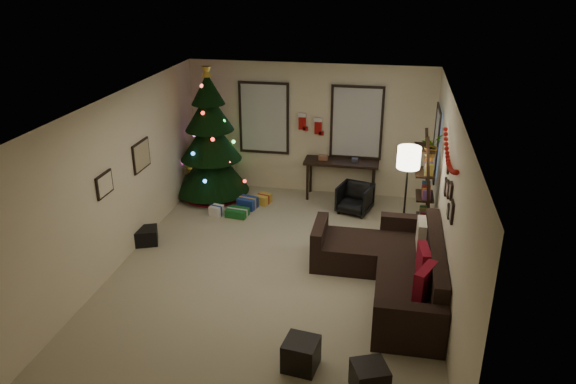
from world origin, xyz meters
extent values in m
plane|color=tan|center=(0.00, 0.00, 0.00)|extent=(7.00, 7.00, 0.00)
plane|color=white|center=(0.00, 0.00, 2.70)|extent=(7.00, 7.00, 0.00)
plane|color=beige|center=(0.00, 3.50, 1.35)|extent=(5.00, 0.00, 5.00)
plane|color=beige|center=(0.00, -3.50, 1.35)|extent=(5.00, 0.00, 5.00)
plane|color=beige|center=(-2.50, 0.00, 1.35)|extent=(0.00, 7.00, 7.00)
plane|color=beige|center=(2.50, 0.00, 1.35)|extent=(0.00, 7.00, 7.00)
cube|color=#728CB2|center=(-0.95, 3.47, 1.55)|extent=(0.94, 0.02, 1.35)
cube|color=beige|center=(-0.95, 3.47, 1.55)|extent=(0.94, 0.03, 1.35)
cube|color=#728CB2|center=(0.95, 3.47, 1.55)|extent=(0.94, 0.02, 1.35)
cube|color=beige|center=(0.95, 3.47, 1.55)|extent=(0.94, 0.03, 1.35)
cube|color=#728CB2|center=(2.47, 2.55, 1.50)|extent=(0.05, 0.27, 1.17)
cube|color=beige|center=(2.47, 2.55, 1.50)|extent=(0.05, 0.45, 1.17)
cylinder|color=black|center=(-1.91, 2.81, 0.17)|extent=(0.11, 0.11, 0.33)
cone|color=black|center=(-1.91, 2.81, 0.66)|extent=(1.50, 1.50, 1.05)
cone|color=black|center=(-1.91, 2.81, 1.27)|extent=(1.23, 1.23, 0.88)
cone|color=black|center=(-1.91, 2.81, 1.82)|extent=(0.97, 0.97, 0.77)
cone|color=black|center=(-1.91, 2.81, 2.26)|extent=(0.66, 0.66, 0.61)
cylinder|color=maroon|center=(-1.91, 2.81, 0.02)|extent=(1.21, 1.21, 0.04)
cube|color=#14591E|center=(-1.15, 1.95, 0.07)|extent=(0.40, 0.30, 0.15)
cube|color=gold|center=(-0.80, 2.65, 0.09)|extent=(0.25, 0.30, 0.18)
cube|color=silver|center=(-1.55, 1.90, 0.10)|extent=(0.22, 0.22, 0.20)
cube|color=maroon|center=(-2.05, 2.55, 0.14)|extent=(0.26, 0.26, 0.28)
cube|color=navy|center=(-1.05, 2.35, 0.11)|extent=(0.35, 0.28, 0.22)
cube|color=black|center=(2.03, -0.21, 0.21)|extent=(0.91, 2.43, 0.42)
cube|color=black|center=(2.39, -0.21, 0.65)|extent=(0.20, 2.43, 0.46)
cube|color=black|center=(2.03, -1.53, 0.33)|extent=(0.91, 0.20, 0.67)
cube|color=black|center=(2.03, 1.10, 0.33)|extent=(0.91, 0.20, 0.67)
cube|color=black|center=(1.14, 0.55, 0.21)|extent=(0.86, 0.91, 0.42)
cube|color=black|center=(0.63, 0.55, 0.33)|extent=(0.18, 0.91, 0.67)
cube|color=maroon|center=(2.21, -0.95, 0.64)|extent=(0.33, 0.51, 0.50)
cube|color=maroon|center=(2.21, -0.40, 0.64)|extent=(0.19, 0.49, 0.48)
cube|color=beige|center=(2.21, 0.55, 0.63)|extent=(0.13, 0.45, 0.45)
cube|color=black|center=(0.77, -2.06, 0.19)|extent=(0.45, 0.45, 0.38)
cube|color=black|center=(1.60, -2.33, 0.18)|extent=(0.49, 0.49, 0.36)
cube|color=black|center=(0.70, 3.22, 0.78)|extent=(1.50, 0.53, 0.05)
cylinder|color=black|center=(0.04, 3.01, 0.37)|extent=(0.05, 0.05, 0.75)
cylinder|color=black|center=(0.04, 3.43, 0.37)|extent=(0.05, 0.05, 0.75)
cylinder|color=black|center=(1.36, 3.01, 0.37)|extent=(0.05, 0.05, 0.75)
cylinder|color=black|center=(1.36, 3.43, 0.37)|extent=(0.05, 0.05, 0.75)
imported|color=black|center=(1.04, 2.57, 0.29)|extent=(0.68, 0.65, 0.57)
cube|color=black|center=(2.32, 1.41, 0.97)|extent=(0.05, 0.05, 1.94)
cube|color=black|center=(2.32, 1.93, 0.97)|extent=(0.05, 0.05, 1.94)
cube|color=black|center=(2.29, 1.67, 0.38)|extent=(0.30, 0.54, 0.03)
cube|color=black|center=(2.29, 1.67, 0.81)|extent=(0.30, 0.54, 0.03)
cube|color=black|center=(2.29, 1.67, 1.24)|extent=(0.30, 0.54, 0.03)
cube|color=black|center=(2.29, 1.67, 1.67)|extent=(0.30, 0.54, 0.03)
imported|color=#4C4C4C|center=(2.30, 1.57, 1.81)|extent=(0.57, 0.58, 0.49)
cylinder|color=black|center=(1.95, 1.31, 0.02)|extent=(0.31, 0.31, 0.03)
cylinder|color=black|center=(1.95, 1.31, 0.78)|extent=(0.03, 0.03, 1.50)
cylinder|color=white|center=(1.95, 1.31, 1.61)|extent=(0.38, 0.38, 0.35)
cube|color=black|center=(-2.48, 0.88, 1.50)|extent=(0.04, 0.60, 0.50)
cube|color=tan|center=(-2.48, 0.88, 1.50)|extent=(0.01, 0.54, 0.45)
cube|color=black|center=(-2.48, -0.40, 1.48)|extent=(0.04, 0.45, 0.35)
cube|color=beige|center=(-2.48, -0.40, 1.48)|extent=(0.01, 0.41, 0.31)
cube|color=black|center=(2.48, -0.60, 1.55)|extent=(0.03, 0.22, 0.28)
cube|color=black|center=(2.48, -0.25, 1.70)|extent=(0.03, 0.18, 0.22)
cube|color=black|center=(2.48, -0.25, 1.40)|extent=(0.03, 0.20, 0.16)
cube|color=black|center=(2.48, 0.10, 1.58)|extent=(0.03, 0.26, 0.20)
cube|color=black|center=(2.48, 0.45, 1.48)|extent=(0.03, 0.18, 0.24)
cube|color=black|center=(2.48, 0.45, 1.78)|extent=(0.03, 0.16, 0.16)
cube|color=#990F0C|center=(-0.15, 3.44, 1.51)|extent=(0.14, 0.04, 0.30)
cube|color=white|center=(-0.15, 3.44, 1.66)|extent=(0.16, 0.05, 0.08)
cube|color=#990F0C|center=(-0.08, 3.44, 1.38)|extent=(0.10, 0.04, 0.08)
cube|color=#990F0C|center=(0.18, 3.43, 1.43)|extent=(0.14, 0.04, 0.30)
cube|color=white|center=(0.18, 3.43, 1.58)|extent=(0.16, 0.05, 0.08)
cube|color=#990F0C|center=(0.25, 3.43, 1.30)|extent=(0.10, 0.04, 0.08)
cube|color=black|center=(-2.48, 0.55, 0.14)|extent=(0.66, 0.55, 0.28)
camera|label=1|loc=(1.62, -7.38, 4.53)|focal=34.66mm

